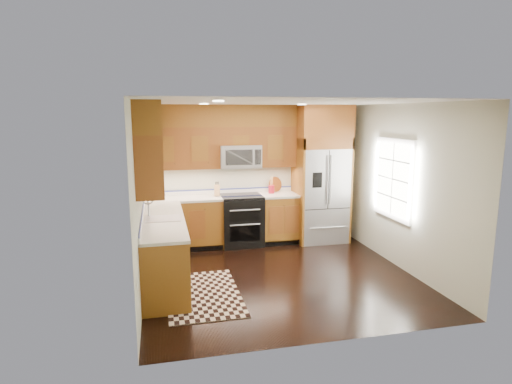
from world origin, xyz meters
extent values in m
plane|color=black|center=(0.00, 0.00, 0.00)|extent=(4.00, 4.00, 0.00)
cube|color=#B0B7A4|center=(0.00, 2.00, 1.30)|extent=(4.00, 0.02, 2.60)
cube|color=#B0B7A4|center=(-2.00, 0.00, 1.30)|extent=(0.02, 4.00, 2.60)
cube|color=#B0B7A4|center=(2.00, 0.00, 1.30)|extent=(0.02, 4.00, 2.60)
cube|color=white|center=(1.98, 0.20, 1.40)|extent=(0.04, 1.10, 1.30)
cube|color=white|center=(1.97, 0.20, 1.40)|extent=(0.02, 0.95, 1.15)
cube|color=brown|center=(-1.31, 1.70, 0.45)|extent=(1.37, 0.60, 0.90)
cube|color=brown|center=(0.49, 1.70, 0.45)|extent=(0.72, 0.60, 0.90)
cube|color=brown|center=(-1.70, 0.20, 0.45)|extent=(0.60, 2.40, 0.90)
cube|color=silver|center=(-0.57, 1.70, 0.92)|extent=(2.85, 0.62, 0.04)
cube|color=silver|center=(-1.70, 0.20, 0.92)|extent=(0.62, 2.40, 0.04)
cube|color=brown|center=(-0.57, 1.83, 1.83)|extent=(2.85, 0.33, 0.75)
cube|color=brown|center=(-1.83, 0.20, 1.83)|extent=(0.33, 2.40, 0.75)
cube|color=brown|center=(-0.57, 1.83, 2.40)|extent=(2.85, 0.33, 0.40)
cube|color=brown|center=(-1.83, 0.20, 2.40)|extent=(0.33, 2.40, 0.40)
cube|color=black|center=(-0.25, 1.67, 0.46)|extent=(0.76, 0.64, 0.92)
cube|color=black|center=(-0.25, 1.67, 0.94)|extent=(0.76, 0.60, 0.02)
cube|color=black|center=(-0.25, 1.35, 0.62)|extent=(0.55, 0.01, 0.18)
cube|color=black|center=(-0.25, 1.35, 0.30)|extent=(0.55, 0.01, 0.28)
cylinder|color=#B2B2B7|center=(-0.25, 1.33, 0.74)|extent=(0.55, 0.02, 0.02)
cylinder|color=#B2B2B7|center=(-0.25, 1.33, 0.47)|extent=(0.55, 0.02, 0.02)
cube|color=#B2B2B7|center=(-0.25, 1.80, 1.66)|extent=(0.76, 0.40, 0.42)
cube|color=black|center=(-0.30, 1.60, 1.66)|extent=(0.50, 0.01, 0.28)
cube|color=#B2B2B7|center=(1.30, 1.63, 0.90)|extent=(0.90, 0.74, 1.80)
cube|color=black|center=(1.30, 1.26, 1.25)|extent=(0.01, 0.01, 1.08)
cube|color=black|center=(1.08, 1.25, 1.25)|extent=(0.18, 0.01, 0.28)
cube|color=brown|center=(0.83, 1.63, 1.00)|extent=(0.04, 0.74, 2.00)
cube|color=brown|center=(1.77, 1.63, 1.00)|extent=(0.04, 0.74, 2.00)
cube|color=brown|center=(1.30, 1.63, 2.20)|extent=(0.98, 0.74, 0.80)
cube|color=#B2B2B7|center=(-1.70, 0.20, 0.95)|extent=(0.50, 0.42, 0.02)
cylinder|color=#B2B2B7|center=(-1.90, 0.42, 1.08)|extent=(0.02, 0.02, 0.28)
torus|color=#B2B2B7|center=(-1.90, 0.34, 1.22)|extent=(0.18, 0.02, 0.18)
cube|color=black|center=(-1.20, -0.45, 0.01)|extent=(0.99, 1.64, 0.01)
cube|color=tan|center=(-0.69, 1.75, 1.04)|extent=(0.12, 0.15, 0.21)
cylinder|color=#A51426|center=(0.36, 1.78, 1.02)|extent=(0.12, 0.12, 0.15)
cylinder|color=brown|center=(0.48, 1.94, 0.95)|extent=(0.38, 0.38, 0.02)
camera|label=1|loc=(-1.73, -5.98, 2.45)|focal=30.00mm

